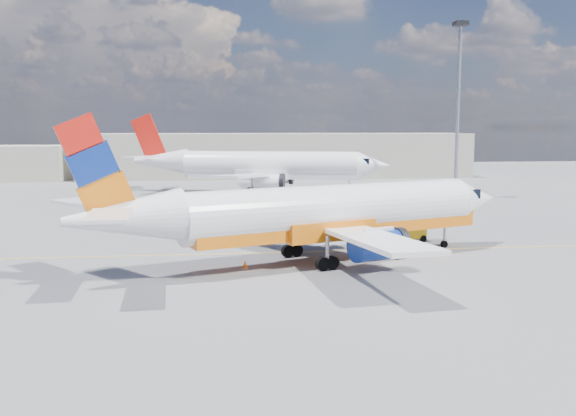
{
  "coord_description": "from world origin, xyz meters",
  "views": [
    {
      "loc": [
        -6.75,
        -42.9,
        9.12
      ],
      "look_at": [
        -1.56,
        1.32,
        3.5
      ],
      "focal_mm": 40.0,
      "sensor_mm": 36.0,
      "label": 1
    }
  ],
  "objects": [
    {
      "name": "second_jet",
      "position": [
        0.12,
        46.38,
        3.7
      ],
      "size": [
        36.76,
        28.11,
        11.1
      ],
      "rotation": [
        0.0,
        0.0,
        -0.24
      ],
      "color": "white",
      "rests_on": "ground"
    },
    {
      "name": "taxi_line",
      "position": [
        0.0,
        3.0,
        0.01
      ],
      "size": [
        70.0,
        0.15,
        0.01
      ],
      "primitive_type": "cube",
      "color": "yellow",
      "rests_on": "ground"
    },
    {
      "name": "floodlight_mast",
      "position": [
        24.09,
        35.79,
        13.29
      ],
      "size": [
        1.62,
        1.62,
        22.17
      ],
      "color": "#95969D",
      "rests_on": "ground"
    },
    {
      "name": "gse_tug",
      "position": [
        8.6,
        6.5,
        0.93
      ],
      "size": [
        3.02,
        2.24,
        1.97
      ],
      "rotation": [
        0.0,
        0.0,
        0.22
      ],
      "color": "black",
      "rests_on": "ground"
    },
    {
      "name": "terminal_main",
      "position": [
        5.0,
        75.0,
        4.0
      ],
      "size": [
        70.0,
        14.0,
        8.0
      ],
      "primitive_type": "cube",
      "color": "beige",
      "rests_on": "ground"
    },
    {
      "name": "main_jet",
      "position": [
        0.46,
        -0.59,
        3.34
      ],
      "size": [
        32.78,
        24.78,
        10.03
      ],
      "rotation": [
        0.0,
        0.0,
        0.37
      ],
      "color": "white",
      "rests_on": "ground"
    },
    {
      "name": "ground",
      "position": [
        0.0,
        0.0,
        0.0
      ],
      "size": [
        240.0,
        240.0,
        0.0
      ],
      "primitive_type": "plane",
      "color": "#5A595E",
      "rests_on": "ground"
    },
    {
      "name": "traffic_cone",
      "position": [
        -4.76,
        -2.1,
        0.27
      ],
      "size": [
        0.4,
        0.4,
        0.56
      ],
      "color": "white",
      "rests_on": "ground"
    }
  ]
}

